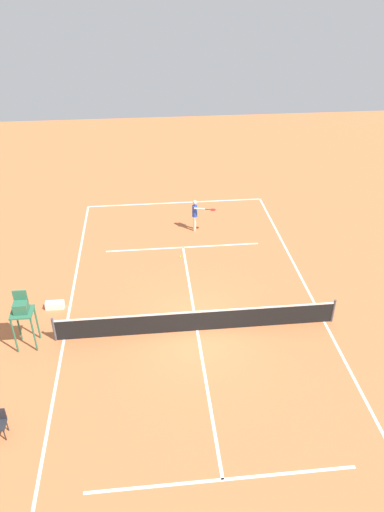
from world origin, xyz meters
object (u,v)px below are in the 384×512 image
at_px(tennis_ball, 180,256).
at_px(player_serving, 196,213).
at_px(umpire_chair, 22,311).
at_px(equipment_bag, 55,305).

bearing_deg(tennis_ball, player_serving, -111.69).
bearing_deg(tennis_ball, umpire_chair, 42.24).
height_order(player_serving, umpire_chair, umpire_chair).
bearing_deg(player_serving, equipment_bag, -31.20).
bearing_deg(equipment_bag, tennis_ball, -148.02).
xyz_separation_m(tennis_ball, umpire_chair, (6.25, 5.67, 1.57)).
height_order(umpire_chair, equipment_bag, umpire_chair).
distance_m(tennis_ball, equipment_bag, 6.58).
bearing_deg(umpire_chair, tennis_ball, -137.76).
bearing_deg(player_serving, umpire_chair, -25.22).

